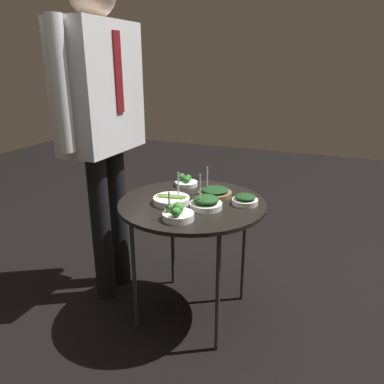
{
  "coord_description": "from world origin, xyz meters",
  "views": [
    {
      "loc": [
        -1.55,
        -0.66,
        1.27
      ],
      "look_at": [
        0.0,
        0.0,
        0.68
      ],
      "focal_mm": 35.0,
      "sensor_mm": 36.0,
      "label": 1
    }
  ],
  "objects_px": {
    "waiter_figure": "(101,105)",
    "bowl_spinach_mid_left": "(206,203)",
    "serving_cart": "(192,209)",
    "bowl_broccoli_front_center": "(186,182)",
    "bowl_spinach_front_left": "(245,200)",
    "bowl_broccoli_back_right": "(178,213)",
    "bowl_asparagus_mid_right": "(172,200)",
    "bowl_spinach_center": "(215,192)"
  },
  "relations": [
    {
      "from": "bowl_spinach_center",
      "to": "bowl_spinach_front_left",
      "type": "distance_m",
      "value": 0.18
    },
    {
      "from": "bowl_spinach_center",
      "to": "bowl_spinach_front_left",
      "type": "relative_size",
      "value": 1.37
    },
    {
      "from": "bowl_broccoli_back_right",
      "to": "bowl_spinach_mid_left",
      "type": "bearing_deg",
      "value": -20.96
    },
    {
      "from": "serving_cart",
      "to": "bowl_spinach_center",
      "type": "height_order",
      "value": "bowl_spinach_center"
    },
    {
      "from": "bowl_spinach_center",
      "to": "bowl_spinach_mid_left",
      "type": "xyz_separation_m",
      "value": [
        -0.17,
        -0.02,
        0.01
      ]
    },
    {
      "from": "bowl_spinach_front_left",
      "to": "waiter_figure",
      "type": "relative_size",
      "value": 0.07
    },
    {
      "from": "serving_cart",
      "to": "bowl_asparagus_mid_right",
      "type": "xyz_separation_m",
      "value": [
        -0.05,
        0.08,
        0.06
      ]
    },
    {
      "from": "bowl_asparagus_mid_right",
      "to": "serving_cart",
      "type": "bearing_deg",
      "value": -56.77
    },
    {
      "from": "bowl_broccoli_front_center",
      "to": "bowl_asparagus_mid_right",
      "type": "xyz_separation_m",
      "value": [
        -0.27,
        -0.04,
        -0.01
      ]
    },
    {
      "from": "bowl_spinach_mid_left",
      "to": "bowl_asparagus_mid_right",
      "type": "distance_m",
      "value": 0.18
    },
    {
      "from": "bowl_broccoli_back_right",
      "to": "bowl_asparagus_mid_right",
      "type": "distance_m",
      "value": 0.2
    },
    {
      "from": "waiter_figure",
      "to": "bowl_spinach_mid_left",
      "type": "bearing_deg",
      "value": -97.98
    },
    {
      "from": "bowl_spinach_front_left",
      "to": "bowl_broccoli_front_center",
      "type": "xyz_separation_m",
      "value": [
        0.15,
        0.37,
        -0.0
      ]
    },
    {
      "from": "bowl_broccoli_front_center",
      "to": "waiter_figure",
      "type": "height_order",
      "value": "waiter_figure"
    },
    {
      "from": "bowl_broccoli_back_right",
      "to": "bowl_broccoli_front_center",
      "type": "height_order",
      "value": "bowl_broccoli_back_right"
    },
    {
      "from": "bowl_spinach_mid_left",
      "to": "serving_cart",
      "type": "bearing_deg",
      "value": 60.33
    },
    {
      "from": "bowl_broccoli_front_center",
      "to": "bowl_spinach_front_left",
      "type": "bearing_deg",
      "value": -112.01
    },
    {
      "from": "bowl_asparagus_mid_right",
      "to": "bowl_spinach_mid_left",
      "type": "bearing_deg",
      "value": -89.34
    },
    {
      "from": "serving_cart",
      "to": "bowl_broccoli_front_center",
      "type": "bearing_deg",
      "value": 30.38
    },
    {
      "from": "bowl_asparagus_mid_right",
      "to": "bowl_spinach_center",
      "type": "bearing_deg",
      "value": -41.95
    },
    {
      "from": "waiter_figure",
      "to": "bowl_spinach_center",
      "type": "bearing_deg",
      "value": -81.46
    },
    {
      "from": "bowl_broccoli_back_right",
      "to": "bowl_broccoli_front_center",
      "type": "distance_m",
      "value": 0.47
    },
    {
      "from": "bowl_spinach_mid_left",
      "to": "waiter_figure",
      "type": "bearing_deg",
      "value": 82.02
    },
    {
      "from": "serving_cart",
      "to": "bowl_spinach_center",
      "type": "distance_m",
      "value": 0.15
    },
    {
      "from": "bowl_broccoli_front_center",
      "to": "bowl_asparagus_mid_right",
      "type": "height_order",
      "value": "bowl_asparagus_mid_right"
    },
    {
      "from": "bowl_broccoli_back_right",
      "to": "waiter_figure",
      "type": "relative_size",
      "value": 0.08
    },
    {
      "from": "bowl_spinach_center",
      "to": "bowl_broccoli_front_center",
      "type": "distance_m",
      "value": 0.22
    },
    {
      "from": "bowl_spinach_front_left",
      "to": "waiter_figure",
      "type": "bearing_deg",
      "value": 92.72
    },
    {
      "from": "bowl_broccoli_back_right",
      "to": "bowl_asparagus_mid_right",
      "type": "xyz_separation_m",
      "value": [
        0.17,
        0.11,
        -0.01
      ]
    },
    {
      "from": "serving_cart",
      "to": "bowl_broccoli_back_right",
      "type": "distance_m",
      "value": 0.23
    },
    {
      "from": "serving_cart",
      "to": "bowl_broccoli_front_center",
      "type": "height_order",
      "value": "bowl_broccoli_front_center"
    },
    {
      "from": "bowl_spinach_front_left",
      "to": "bowl_asparagus_mid_right",
      "type": "distance_m",
      "value": 0.35
    },
    {
      "from": "bowl_spinach_center",
      "to": "bowl_spinach_mid_left",
      "type": "height_order",
      "value": "bowl_spinach_mid_left"
    },
    {
      "from": "bowl_spinach_center",
      "to": "bowl_spinach_mid_left",
      "type": "distance_m",
      "value": 0.17
    },
    {
      "from": "bowl_broccoli_front_center",
      "to": "bowl_asparagus_mid_right",
      "type": "relative_size",
      "value": 0.7
    },
    {
      "from": "bowl_broccoli_back_right",
      "to": "bowl_spinach_front_left",
      "type": "distance_m",
      "value": 0.36
    },
    {
      "from": "bowl_spinach_center",
      "to": "bowl_broccoli_back_right",
      "type": "relative_size",
      "value": 1.23
    },
    {
      "from": "bowl_spinach_center",
      "to": "bowl_asparagus_mid_right",
      "type": "height_order",
      "value": "bowl_spinach_center"
    },
    {
      "from": "bowl_spinach_center",
      "to": "bowl_broccoli_back_right",
      "type": "xyz_separation_m",
      "value": [
        -0.34,
        0.05,
        0.01
      ]
    },
    {
      "from": "serving_cart",
      "to": "waiter_figure",
      "type": "bearing_deg",
      "value": 86.4
    },
    {
      "from": "bowl_broccoli_back_right",
      "to": "bowl_asparagus_mid_right",
      "type": "relative_size",
      "value": 0.78
    },
    {
      "from": "bowl_spinach_front_left",
      "to": "bowl_broccoli_front_center",
      "type": "bearing_deg",
      "value": 67.99
    }
  ]
}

